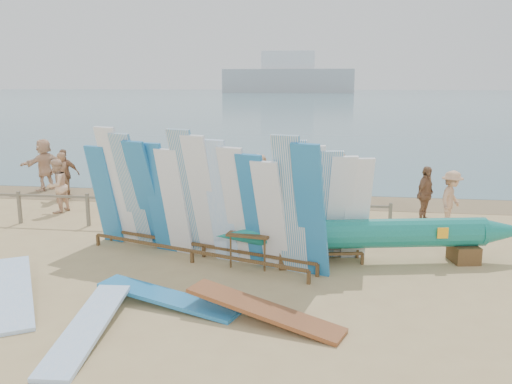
% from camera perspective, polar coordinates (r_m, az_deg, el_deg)
% --- Properties ---
extents(ground, '(160.00, 160.00, 0.00)m').
position_cam_1_polar(ground, '(12.05, -14.62, -7.52)').
color(ground, tan).
rests_on(ground, ground).
extents(ocean, '(320.00, 240.00, 0.02)m').
position_cam_1_polar(ocean, '(138.59, 6.50, 9.89)').
color(ocean, '#436B78').
rests_on(ocean, ground).
extents(wet_sand_strip, '(40.00, 2.60, 0.01)m').
position_cam_1_polar(wet_sand_strip, '(18.65, -6.08, -0.46)').
color(wet_sand_strip, olive).
rests_on(wet_sand_strip, ground).
extents(distant_ship, '(45.00, 8.00, 14.00)m').
position_cam_1_polar(distant_ship, '(191.19, 3.40, 11.98)').
color(distant_ship, '#999EA3').
rests_on(distant_ship, ocean).
extents(fence, '(12.08, 0.08, 0.90)m').
position_cam_1_polar(fence, '(14.58, -10.21, -1.43)').
color(fence, '#726A56').
rests_on(fence, ground).
extents(main_surfboard_rack, '(5.77, 2.62, 2.91)m').
position_cam_1_polar(main_surfboard_rack, '(11.77, -6.21, -1.06)').
color(main_surfboard_rack, brown).
rests_on(main_surfboard_rack, ground).
extents(side_surfboard_rack, '(2.43, 1.08, 2.71)m').
position_cam_1_polar(side_surfboard_rack, '(11.64, 6.29, -1.68)').
color(side_surfboard_rack, brown).
rests_on(side_surfboard_rack, ground).
extents(outrigger_canoe, '(6.95, 2.02, 0.99)m').
position_cam_1_polar(outrigger_canoe, '(11.92, 12.80, -4.46)').
color(outrigger_canoe, brown).
rests_on(outrigger_canoe, ground).
extents(vendor_table, '(1.00, 0.78, 1.21)m').
position_cam_1_polar(vendor_table, '(11.55, -0.53, -5.88)').
color(vendor_table, brown).
rests_on(vendor_table, ground).
extents(flat_board_d, '(2.74, 1.32, 0.27)m').
position_cam_1_polar(flat_board_d, '(9.87, -9.23, -11.63)').
color(flat_board_d, '#2475B4').
rests_on(flat_board_d, ground).
extents(flat_board_b, '(0.76, 2.73, 0.32)m').
position_cam_1_polar(flat_board_b, '(9.03, -17.32, -14.34)').
color(flat_board_b, '#9CC8FA').
rests_on(flat_board_b, ground).
extents(flat_board_a, '(1.91, 2.57, 0.44)m').
position_cam_1_polar(flat_board_a, '(10.71, -23.96, -10.64)').
color(flat_board_a, '#9CC8FA').
rests_on(flat_board_a, ground).
extents(flat_board_c, '(2.72, 1.40, 0.44)m').
position_cam_1_polar(flat_board_c, '(9.10, 0.86, -13.56)').
color(flat_board_c, brown).
rests_on(flat_board_c, ground).
extents(beach_chair_left, '(0.61, 0.63, 0.89)m').
position_cam_1_polar(beach_chair_left, '(15.52, -11.33, -2.10)').
color(beach_chair_left, red).
rests_on(beach_chair_left, ground).
extents(beach_chair_right, '(0.63, 0.65, 0.86)m').
position_cam_1_polar(beach_chair_right, '(14.71, -2.04, -2.67)').
color(beach_chair_right, red).
rests_on(beach_chair_right, ground).
extents(stroller, '(0.58, 0.77, 0.96)m').
position_cam_1_polar(stroller, '(15.31, -2.56, -1.57)').
color(stroller, red).
rests_on(stroller, ground).
extents(beachgoer_extra_1, '(1.04, 0.60, 1.67)m').
position_cam_1_polar(beachgoer_extra_1, '(19.16, -19.50, 1.79)').
color(beachgoer_extra_1, '#8C6042').
rests_on(beachgoer_extra_1, ground).
extents(beachgoer_2, '(0.50, 0.84, 1.61)m').
position_cam_1_polar(beachgoer_2, '(17.20, -20.24, 0.60)').
color(beachgoer_2, beige).
rests_on(beachgoer_2, ground).
extents(beachgoer_7, '(0.71, 0.45, 1.83)m').
position_cam_1_polar(beachgoer_7, '(16.13, 8.75, 0.89)').
color(beachgoer_7, '#8C6042').
rests_on(beachgoer_7, ground).
extents(beachgoer_3, '(1.25, 1.01, 1.81)m').
position_cam_1_polar(beachgoer_3, '(16.68, -11.92, 1.10)').
color(beachgoer_3, tan).
rests_on(beachgoer_3, ground).
extents(beachgoer_4, '(0.98, 1.17, 1.86)m').
position_cam_1_polar(beachgoer_4, '(16.28, -12.40, 0.90)').
color(beachgoer_4, '#8C6042').
rests_on(beachgoer_4, ground).
extents(beachgoer_8, '(0.92, 0.57, 1.77)m').
position_cam_1_polar(beachgoer_8, '(15.84, 7.48, 0.63)').
color(beachgoer_8, beige).
rests_on(beachgoer_8, ground).
extents(beachgoer_9, '(1.21, 1.02, 1.77)m').
position_cam_1_polar(beachgoer_9, '(16.47, 5.45, 1.09)').
color(beachgoer_9, tan).
rests_on(beachgoer_9, ground).
extents(beachgoer_11, '(1.16, 1.81, 1.87)m').
position_cam_1_polar(beachgoer_11, '(20.92, -21.38, 2.71)').
color(beachgoer_11, beige).
rests_on(beachgoer_11, ground).
extents(beachgoer_6, '(0.73, 0.99, 1.83)m').
position_cam_1_polar(beachgoer_6, '(15.66, 0.25, 0.72)').
color(beachgoer_6, tan).
rests_on(beachgoer_6, ground).
extents(beachgoer_10, '(0.83, 1.00, 1.58)m').
position_cam_1_polar(beachgoer_10, '(15.69, 17.39, -0.26)').
color(beachgoer_10, '#8C6042').
rests_on(beachgoer_10, ground).
extents(beachgoer_extra_0, '(0.85, 1.07, 1.55)m').
position_cam_1_polar(beachgoer_extra_0, '(15.37, 19.87, -0.73)').
color(beachgoer_extra_0, tan).
rests_on(beachgoer_extra_0, ground).
extents(beachgoer_1, '(0.51, 0.66, 1.60)m').
position_cam_1_polar(beachgoer_1, '(18.90, -19.78, 1.54)').
color(beachgoer_1, '#8C6042').
rests_on(beachgoer_1, ground).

